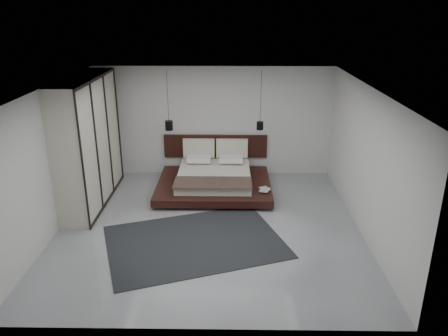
{
  "coord_description": "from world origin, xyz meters",
  "views": [
    {
      "loc": [
        0.42,
        -7.86,
        4.21
      ],
      "look_at": [
        0.28,
        1.2,
        0.81
      ],
      "focal_mm": 35.0,
      "sensor_mm": 36.0,
      "label": 1
    }
  ],
  "objects_px": {
    "bed": "(214,178)",
    "rug": "(195,242)",
    "lattice_screen": "(94,131)",
    "wardrobe": "(88,142)",
    "pendant_left": "(169,125)",
    "pendant_right": "(260,125)"
  },
  "relations": [
    {
      "from": "pendant_left",
      "to": "rug",
      "type": "relative_size",
      "value": 0.45
    },
    {
      "from": "lattice_screen",
      "to": "wardrobe",
      "type": "distance_m",
      "value": 1.26
    },
    {
      "from": "bed",
      "to": "rug",
      "type": "distance_m",
      "value": 2.57
    },
    {
      "from": "wardrobe",
      "to": "lattice_screen",
      "type": "bearing_deg",
      "value": 101.53
    },
    {
      "from": "wardrobe",
      "to": "bed",
      "type": "bearing_deg",
      "value": 14.28
    },
    {
      "from": "bed",
      "to": "wardrobe",
      "type": "distance_m",
      "value": 3.03
    },
    {
      "from": "bed",
      "to": "wardrobe",
      "type": "xyz_separation_m",
      "value": [
        -2.73,
        -0.7,
        1.12
      ]
    },
    {
      "from": "bed",
      "to": "lattice_screen",
      "type": "bearing_deg",
      "value": 169.78
    },
    {
      "from": "lattice_screen",
      "to": "rug",
      "type": "height_order",
      "value": "lattice_screen"
    },
    {
      "from": "pendant_left",
      "to": "pendant_right",
      "type": "bearing_deg",
      "value": -0.0
    },
    {
      "from": "bed",
      "to": "pendant_right",
      "type": "bearing_deg",
      "value": 20.5
    },
    {
      "from": "wardrobe",
      "to": "pendant_right",
      "type": "bearing_deg",
      "value": 16.11
    },
    {
      "from": "pendant_right",
      "to": "wardrobe",
      "type": "height_order",
      "value": "wardrobe"
    },
    {
      "from": "lattice_screen",
      "to": "rug",
      "type": "distance_m",
      "value": 4.3
    },
    {
      "from": "bed",
      "to": "rug",
      "type": "height_order",
      "value": "bed"
    },
    {
      "from": "lattice_screen",
      "to": "pendant_right",
      "type": "height_order",
      "value": "pendant_right"
    },
    {
      "from": "lattice_screen",
      "to": "bed",
      "type": "xyz_separation_m",
      "value": [
        2.98,
        -0.54,
        -1.02
      ]
    },
    {
      "from": "lattice_screen",
      "to": "wardrobe",
      "type": "height_order",
      "value": "wardrobe"
    },
    {
      "from": "lattice_screen",
      "to": "pendant_right",
      "type": "relative_size",
      "value": 1.83
    },
    {
      "from": "pendant_left",
      "to": "wardrobe",
      "type": "height_order",
      "value": "wardrobe"
    },
    {
      "from": "lattice_screen",
      "to": "wardrobe",
      "type": "xyz_separation_m",
      "value": [
        0.25,
        -1.23,
        0.1
      ]
    },
    {
      "from": "bed",
      "to": "pendant_left",
      "type": "xyz_separation_m",
      "value": [
        -1.1,
        0.41,
        1.2
      ]
    }
  ]
}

